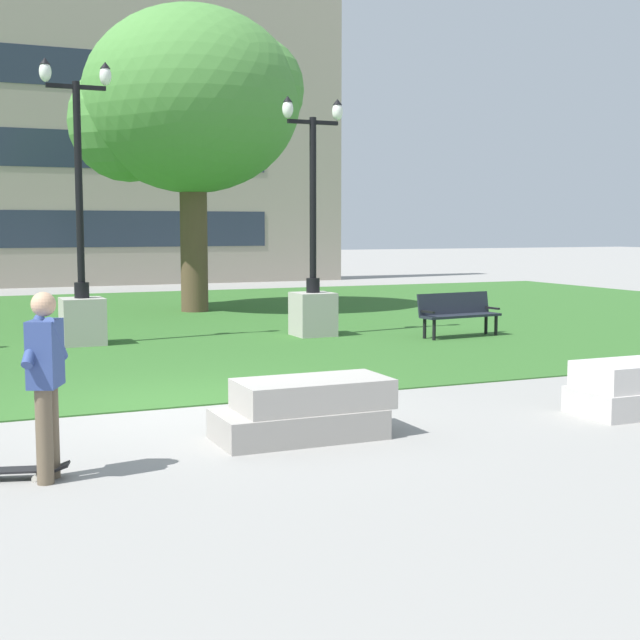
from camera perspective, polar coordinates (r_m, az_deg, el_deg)
ground_plane at (r=11.45m, az=-8.78°, el=-5.58°), size 140.00×140.00×0.00m
grass_lawn at (r=21.18m, az=-15.65°, el=-0.39°), size 40.00×20.00×0.02m
concrete_block_left at (r=9.69m, az=-0.96°, el=-5.78°), size 1.90×0.90×0.64m
person_skateboarder at (r=8.32m, az=-17.15°, el=-3.35°), size 0.47×0.55×1.71m
skateboard at (r=8.64m, az=-19.14°, el=-9.07°), size 1.04×0.46×0.14m
park_bench_near_right at (r=18.61m, az=8.81°, el=0.54°), size 1.85×0.72×0.90m
lamp_post_left at (r=17.68m, az=-15.01°, el=1.95°), size 1.32×0.80×5.37m
lamp_post_center at (r=18.50m, az=-0.45°, el=2.06°), size 1.32×0.80×4.88m
tree_far_right at (r=24.29m, az=-8.38°, el=13.55°), size 5.99×5.70×8.00m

